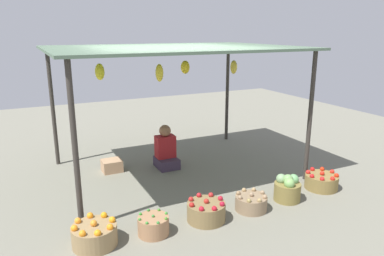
{
  "coord_description": "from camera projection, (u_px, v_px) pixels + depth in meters",
  "views": [
    {
      "loc": [
        -2.35,
        -5.52,
        2.4
      ],
      "look_at": [
        0.0,
        -0.69,
        0.95
      ],
      "focal_mm": 34.03,
      "sensor_mm": 36.0,
      "label": 1
    }
  ],
  "objects": [
    {
      "name": "ground_plane",
      "position": [
        175.0,
        171.0,
        6.41
      ],
      "size": [
        14.0,
        14.0,
        0.0
      ],
      "primitive_type": "plane",
      "color": "slate"
    },
    {
      "name": "market_stall_structure",
      "position": [
        173.0,
        54.0,
        5.89
      ],
      "size": [
        3.92,
        2.84,
        2.14
      ],
      "color": "#38332D",
      "rests_on": "ground"
    },
    {
      "name": "vendor_person",
      "position": [
        166.0,
        151.0,
        6.52
      ],
      "size": [
        0.36,
        0.44,
        0.78
      ],
      "color": "#3D2F43",
      "rests_on": "ground"
    },
    {
      "name": "basket_oranges",
      "position": [
        95.0,
        235.0,
        4.18
      ],
      "size": [
        0.52,
        0.52,
        0.31
      ],
      "color": "#947950",
      "rests_on": "ground"
    },
    {
      "name": "basket_green_chilies",
      "position": [
        153.0,
        225.0,
        4.4
      ],
      "size": [
        0.38,
        0.38,
        0.26
      ],
      "color": "#A37551",
      "rests_on": "ground"
    },
    {
      "name": "basket_red_apples",
      "position": [
        206.0,
        211.0,
        4.72
      ],
      "size": [
        0.5,
        0.5,
        0.3
      ],
      "color": "olive",
      "rests_on": "ground"
    },
    {
      "name": "basket_potatoes",
      "position": [
        251.0,
        202.0,
        5.0
      ],
      "size": [
        0.44,
        0.44,
        0.26
      ],
      "color": "#8B7255",
      "rests_on": "ground"
    },
    {
      "name": "basket_cabbages",
      "position": [
        287.0,
        189.0,
        5.27
      ],
      "size": [
        0.38,
        0.38,
        0.4
      ],
      "color": "olive",
      "rests_on": "ground"
    },
    {
      "name": "basket_red_tomatoes",
      "position": [
        321.0,
        181.0,
        5.68
      ],
      "size": [
        0.5,
        0.5,
        0.28
      ],
      "color": "olive",
      "rests_on": "ground"
    },
    {
      "name": "wooden_crate_near_vendor",
      "position": [
        112.0,
        166.0,
        6.37
      ],
      "size": [
        0.33,
        0.3,
        0.21
      ],
      "primitive_type": "cube",
      "color": "tan",
      "rests_on": "ground"
    }
  ]
}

